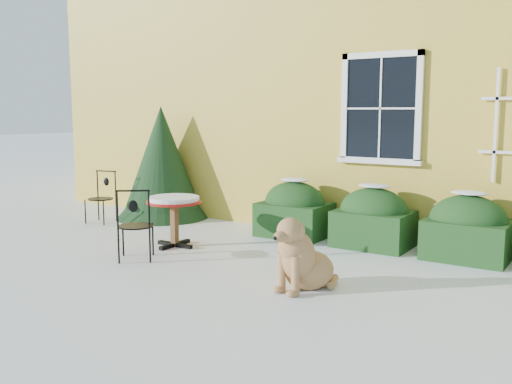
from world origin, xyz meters
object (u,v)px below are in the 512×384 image
Objects in this scene: evergreen_shrub at (162,173)px; bistro_table at (174,205)px; patio_chair_near at (135,224)px; dog at (301,259)px; patio_chair_far at (102,197)px.

evergreen_shrub reaches higher than bistro_table.
dog is at bearing 143.69° from patio_chair_near.
patio_chair_near is at bearing -45.84° from patio_chair_far.
patio_chair_far is (-2.27, 0.68, -0.15)m from bistro_table.
patio_chair_near is 2.42m from dog.
dog is (4.20, -2.39, -0.48)m from evergreen_shrub.
evergreen_shrub is 1.16m from patio_chair_far.
patio_chair_far is at bearing 163.38° from bistro_table.
patio_chair_far is 1.00× the size of dog.
patio_chair_near reaches higher than patio_chair_far.
dog is at bearing -29.74° from patio_chair_far.
bistro_table is at bearing -29.37° from patio_chair_far.
dog is at bearing -17.33° from bistro_table.
evergreen_shrub is 4.86m from dog.
bistro_table is 0.87× the size of patio_chair_far.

